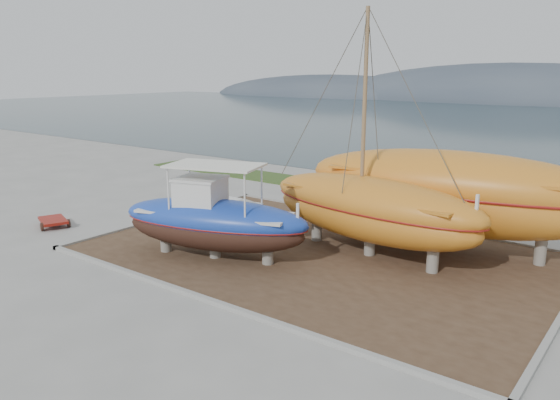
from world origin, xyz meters
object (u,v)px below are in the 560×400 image
Objects in this scene: white_dinghy at (225,211)px; orange_sailboat at (374,136)px; orange_bare_hull at (449,203)px; red_trailer at (53,223)px; blue_caique at (214,212)px.

orange_sailboat reaches higher than white_dinghy.
red_trailer is (-16.39, -7.84, -1.88)m from orange_bare_hull.
blue_caique reaches higher than red_trailer.
orange_bare_hull reaches higher than red_trailer.
white_dinghy is at bearing -170.73° from orange_sailboat.
white_dinghy is (-2.85, 3.66, -1.20)m from blue_caique.
white_dinghy is at bearing 110.43° from blue_caique.
blue_caique is 9.65m from red_trailer.
orange_bare_hull is at bearing 25.40° from blue_caique.
orange_bare_hull is (2.23, 2.52, -2.78)m from orange_sailboat.
white_dinghy is 0.37× the size of orange_bare_hull.
orange_sailboat is (4.76, 3.97, 2.91)m from blue_caique.
white_dinghy is 0.46× the size of orange_sailboat.
orange_bare_hull is at bearing 8.96° from white_dinghy.
orange_sailboat reaches higher than red_trailer.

